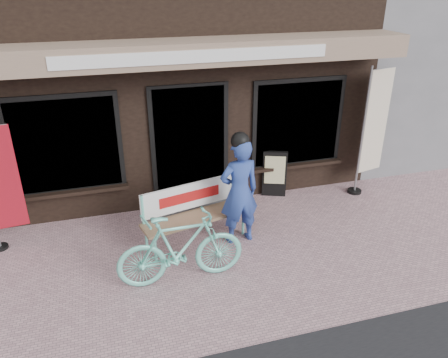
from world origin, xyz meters
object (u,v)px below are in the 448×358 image
object	(u,v)px
nobori_red	(1,186)
menu_stand	(275,173)
bench	(193,209)
bicycle	(181,248)
person	(239,190)
nobori_cream	(373,129)

from	to	relation	value
nobori_red	menu_stand	distance (m)	4.53
bench	bicycle	bearing A→B (deg)	-124.78
menu_stand	person	bearing A→B (deg)	-110.00
nobori_red	bench	bearing A→B (deg)	-18.78
bench	nobori_cream	distance (m)	3.69
person	bicycle	size ratio (longest dim) A/B	1.05
bicycle	nobori_cream	distance (m)	4.35
person	bench	bearing A→B (deg)	155.44
bench	person	xyz separation A→B (m)	(0.67, -0.24, 0.35)
bicycle	person	bearing A→B (deg)	-55.02
nobori_cream	menu_stand	xyz separation A→B (m)	(-1.78, 0.26, -0.79)
bench	bicycle	xyz separation A→B (m)	(-0.38, -0.97, -0.02)
bench	nobori_red	world-z (taller)	nobori_red
person	nobori_red	distance (m)	3.47
menu_stand	bicycle	bearing A→B (deg)	-116.01
bicycle	nobori_cream	size ratio (longest dim) A/B	0.71
nobori_red	menu_stand	bearing A→B (deg)	-1.21
bicycle	nobori_red	xyz separation A→B (m)	(-2.33, 1.53, 0.52)
bench	nobori_red	bearing A→B (deg)	154.84
person	menu_stand	world-z (taller)	person
nobori_red	menu_stand	world-z (taller)	nobori_red
bench	person	bearing A→B (deg)	-32.83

